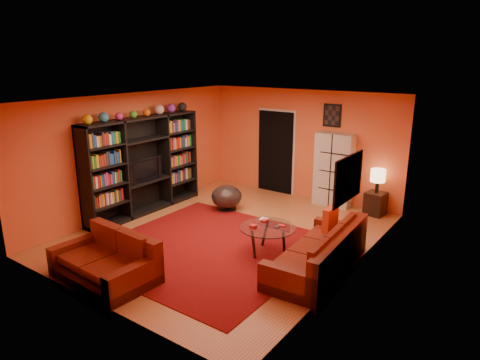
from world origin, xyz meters
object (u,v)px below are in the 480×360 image
Objects in this scene: side_table at (375,204)px; loveseat at (109,260)px; tv at (143,169)px; storage_cabinet at (334,170)px; table_lamp at (378,176)px; entertainment_unit at (144,165)px; bowl_chair at (227,197)px; coffee_table at (268,230)px; sofa at (322,254)px.

loveseat is at bearing -115.27° from side_table.
side_table is (4.20, 2.82, -0.73)m from tv.
table_lamp is at bearing -4.89° from storage_cabinet.
entertainment_unit is 4.38× the size of bowl_chair.
storage_cabinet reaches higher than coffee_table.
entertainment_unit is 1.30× the size of sofa.
sofa is at bearing -3.77° from entertainment_unit.
entertainment_unit is 3.08× the size of coffee_table.
tv is at bearing -138.90° from bowl_chair.
table_lamp reaches higher than side_table.
table_lamp is (-0.16, 3.04, 0.59)m from sofa.
storage_cabinet is at bearing 177.23° from side_table.
entertainment_unit is 3.12m from loveseat.
entertainment_unit is 1.95m from bowl_chair.
side_table is (0.89, 3.02, -0.20)m from coffee_table.
table_lamp is (2.44, 5.16, 0.59)m from loveseat.
entertainment_unit is at bearing -141.09° from storage_cabinet.
storage_cabinet is at bearing 43.03° from bowl_chair.
coffee_table is 2.39m from bowl_chair.
sofa is 4.63× the size of side_table.
sofa reaches higher than side_table.
loveseat is 2.45× the size of bowl_chair.
entertainment_unit is 4.49m from sofa.
bowl_chair is at bearing 38.28° from entertainment_unit.
table_lamp is (0.89, 3.02, 0.43)m from coffee_table.
bowl_chair is at bearing 9.47° from loveseat.
bowl_chair is 1.32× the size of table_lamp.
table_lamp is at bearing -56.09° from tv.
entertainment_unit is 1.78× the size of storage_cabinet.
coffee_table is 3.17m from table_lamp.
tv is (0.05, -0.07, -0.07)m from entertainment_unit.
coffee_table is at bearing 175.34° from sofa.
loveseat is 3.36× the size of side_table.
storage_cabinet is at bearing -47.79° from tv.
entertainment_unit is 5.76× the size of table_lamp.
sofa is 2.38× the size of coffee_table.
bowl_chair is (-1.95, 1.39, -0.15)m from coffee_table.
loveseat is at bearing -142.96° from tv.
sofa is 3.36m from loveseat.
side_table is (1.03, -0.05, -0.59)m from storage_cabinet.
entertainment_unit is 6.00× the size of side_table.
sofa is 4.44× the size of table_lamp.
side_table is at bearing 29.92° from bowl_chair.
entertainment_unit is at bearing -147.11° from side_table.
loveseat is at bearing -144.15° from sofa.
storage_cabinet is 2.46× the size of bowl_chair.
sofa is at bearing -92.84° from tv.
tv reaches higher than loveseat.
entertainment_unit is at bearing 175.45° from coffee_table.
tv is 4.42m from sofa.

